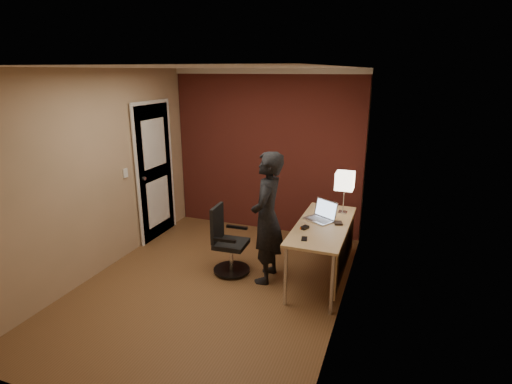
{
  "coord_description": "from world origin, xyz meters",
  "views": [
    {
      "loc": [
        1.96,
        -3.81,
        2.47
      ],
      "look_at": [
        0.35,
        0.55,
        1.05
      ],
      "focal_mm": 28.0,
      "sensor_mm": 36.0,
      "label": 1
    }
  ],
  "objects_px": {
    "wallet": "(338,223)",
    "office_chair": "(227,244)",
    "person": "(267,218)",
    "mouse": "(305,227)",
    "laptop": "(322,214)",
    "phone": "(304,239)",
    "desk": "(329,235)",
    "desk_lamp": "(345,181)"
  },
  "relations": [
    {
      "from": "laptop",
      "to": "person",
      "type": "distance_m",
      "value": 0.69
    },
    {
      "from": "desk",
      "to": "office_chair",
      "type": "height_order",
      "value": "office_chair"
    },
    {
      "from": "laptop",
      "to": "person",
      "type": "xyz_separation_m",
      "value": [
        -0.59,
        -0.36,
        0.0
      ]
    },
    {
      "from": "desk",
      "to": "laptop",
      "type": "height_order",
      "value": "laptop"
    },
    {
      "from": "desk",
      "to": "desk_lamp",
      "type": "xyz_separation_m",
      "value": [
        0.09,
        0.47,
        0.55
      ]
    },
    {
      "from": "desk",
      "to": "office_chair",
      "type": "distance_m",
      "value": 1.27
    },
    {
      "from": "desk",
      "to": "wallet",
      "type": "relative_size",
      "value": 13.64
    },
    {
      "from": "wallet",
      "to": "person",
      "type": "relative_size",
      "value": 0.07
    },
    {
      "from": "laptop",
      "to": "office_chair",
      "type": "relative_size",
      "value": 0.49
    },
    {
      "from": "desk_lamp",
      "to": "person",
      "type": "relative_size",
      "value": 0.34
    },
    {
      "from": "desk",
      "to": "desk_lamp",
      "type": "relative_size",
      "value": 2.8
    },
    {
      "from": "desk",
      "to": "desk_lamp",
      "type": "distance_m",
      "value": 0.73
    },
    {
      "from": "office_chair",
      "to": "person",
      "type": "relative_size",
      "value": 0.54
    },
    {
      "from": "phone",
      "to": "desk_lamp",
      "type": "bearing_deg",
      "value": 64.69
    },
    {
      "from": "mouse",
      "to": "phone",
      "type": "xyz_separation_m",
      "value": [
        0.07,
        -0.29,
        -0.01
      ]
    },
    {
      "from": "wallet",
      "to": "person",
      "type": "height_order",
      "value": "person"
    },
    {
      "from": "desk_lamp",
      "to": "phone",
      "type": "height_order",
      "value": "desk_lamp"
    },
    {
      "from": "mouse",
      "to": "office_chair",
      "type": "bearing_deg",
      "value": -156.28
    },
    {
      "from": "mouse",
      "to": "office_chair",
      "type": "distance_m",
      "value": 1.05
    },
    {
      "from": "desk_lamp",
      "to": "phone",
      "type": "bearing_deg",
      "value": -104.94
    },
    {
      "from": "desk_lamp",
      "to": "mouse",
      "type": "xyz_separation_m",
      "value": [
        -0.33,
        -0.69,
        -0.4
      ]
    },
    {
      "from": "desk",
      "to": "phone",
      "type": "xyz_separation_m",
      "value": [
        -0.18,
        -0.51,
        0.13
      ]
    },
    {
      "from": "desk_lamp",
      "to": "mouse",
      "type": "height_order",
      "value": "desk_lamp"
    },
    {
      "from": "laptop",
      "to": "phone",
      "type": "relative_size",
      "value": 3.62
    },
    {
      "from": "desk_lamp",
      "to": "wallet",
      "type": "height_order",
      "value": "desk_lamp"
    },
    {
      "from": "laptop",
      "to": "person",
      "type": "bearing_deg",
      "value": -148.73
    },
    {
      "from": "desk_lamp",
      "to": "wallet",
      "type": "relative_size",
      "value": 4.86
    },
    {
      "from": "laptop",
      "to": "phone",
      "type": "xyz_separation_m",
      "value": [
        -0.06,
        -0.66,
        -0.06
      ]
    },
    {
      "from": "wallet",
      "to": "office_chair",
      "type": "xyz_separation_m",
      "value": [
        -1.32,
        -0.28,
        -0.36
      ]
    },
    {
      "from": "desk",
      "to": "desk_lamp",
      "type": "bearing_deg",
      "value": 79.68
    },
    {
      "from": "office_chair",
      "to": "person",
      "type": "height_order",
      "value": "person"
    },
    {
      "from": "office_chair",
      "to": "mouse",
      "type": "bearing_deg",
      "value": -0.42
    },
    {
      "from": "office_chair",
      "to": "person",
      "type": "bearing_deg",
      "value": 0.31
    },
    {
      "from": "phone",
      "to": "office_chair",
      "type": "distance_m",
      "value": 1.15
    },
    {
      "from": "desk",
      "to": "office_chair",
      "type": "xyz_separation_m",
      "value": [
        -1.23,
        -0.21,
        -0.22
      ]
    },
    {
      "from": "laptop",
      "to": "wallet",
      "type": "xyz_separation_m",
      "value": [
        0.21,
        -0.08,
        -0.05
      ]
    },
    {
      "from": "desk_lamp",
      "to": "laptop",
      "type": "bearing_deg",
      "value": -121.46
    },
    {
      "from": "desk",
      "to": "person",
      "type": "xyz_separation_m",
      "value": [
        -0.7,
        -0.21,
        0.2
      ]
    },
    {
      "from": "phone",
      "to": "person",
      "type": "height_order",
      "value": "person"
    },
    {
      "from": "laptop",
      "to": "mouse",
      "type": "bearing_deg",
      "value": -109.38
    },
    {
      "from": "phone",
      "to": "office_chair",
      "type": "bearing_deg",
      "value": 153.91
    },
    {
      "from": "mouse",
      "to": "wallet",
      "type": "bearing_deg",
      "value": 64.42
    }
  ]
}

